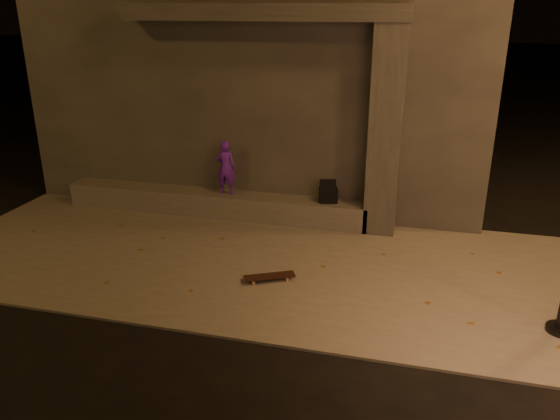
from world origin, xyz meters
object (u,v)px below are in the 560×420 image
(column, at_px, (385,133))
(backpack, at_px, (328,194))
(skateboard, at_px, (270,277))
(skateboarder, at_px, (226,167))

(column, distance_m, backpack, 1.52)
(backpack, xyz_separation_m, skateboard, (-0.46, -2.40, -0.54))
(column, relative_size, skateboard, 4.69)
(skateboarder, xyz_separation_m, skateboard, (1.52, -2.40, -0.90))
(skateboarder, bearing_deg, column, 177.88)
(skateboarder, bearing_deg, skateboard, 120.30)
(column, height_order, backpack, column)
(backpack, bearing_deg, column, -16.18)
(column, xyz_separation_m, skateboarder, (-2.93, 0.00, -0.83))
(skateboarder, distance_m, skateboard, 2.98)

